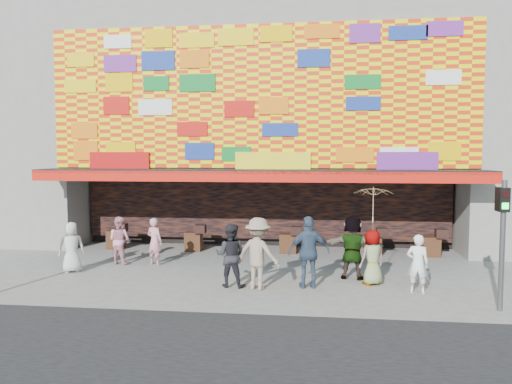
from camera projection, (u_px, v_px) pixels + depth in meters
ground at (242, 285)px, 13.64m from camera, size 90.00×90.00×0.00m
shop_building at (270, 115)px, 21.34m from camera, size 15.20×9.40×10.00m
signal_right at (503, 230)px, 11.27m from camera, size 0.22×0.20×3.00m
ped_a at (71, 247)px, 15.07m from camera, size 0.89×0.81×1.54m
ped_b at (155, 241)px, 16.10m from camera, size 0.65×0.55×1.53m
ped_c at (230, 255)px, 13.43m from camera, size 0.87×0.70×1.72m
ped_d at (258, 253)px, 13.18m from camera, size 1.40×1.10×1.91m
ped_e at (309, 252)px, 13.29m from camera, size 1.21×0.74×1.93m
ped_f at (353, 247)px, 14.26m from camera, size 1.79×0.88×1.84m
ped_g at (372, 257)px, 13.63m from camera, size 0.88×0.79×1.51m
ped_h at (418, 264)px, 12.82m from camera, size 0.62×0.47×1.53m
ped_i at (119, 240)px, 16.26m from camera, size 0.89×0.79×1.55m
parasol at (373, 205)px, 13.52m from camera, size 1.18×1.20×1.95m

